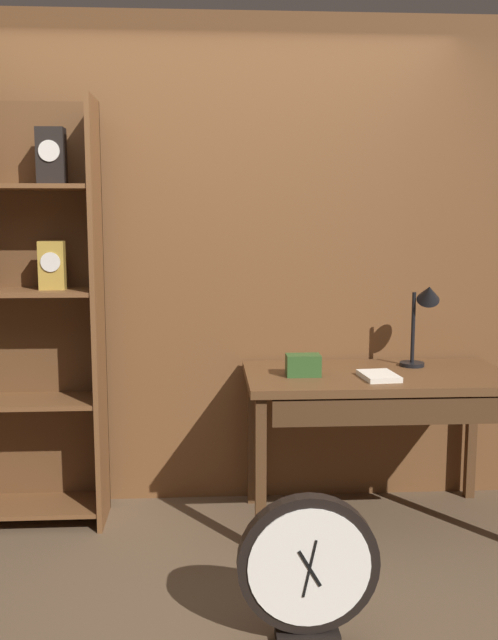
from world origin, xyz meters
TOP-DOWN VIEW (x-y plane):
  - ground_plane at (0.00, 0.00)m, footprint 10.00×10.00m
  - back_wood_panel at (0.00, 1.31)m, footprint 4.80×0.05m
  - workbench at (0.79, 0.88)m, footprint 1.32×0.69m
  - desk_lamp at (1.05, 1.02)m, footprint 0.20×0.20m
  - toolbox_small at (0.41, 0.87)m, footprint 0.17×0.11m
  - open_repair_manual at (0.77, 0.78)m, footprint 0.18×0.24m
  - round_clock_large at (0.30, -0.11)m, footprint 0.52×0.11m

SIDE VIEW (x-z plane):
  - ground_plane at x=0.00m, z-range 0.00..0.00m
  - round_clock_large at x=0.30m, z-range 0.00..0.57m
  - workbench at x=0.79m, z-range 0.30..1.09m
  - open_repair_manual at x=0.77m, z-range 0.78..0.81m
  - toolbox_small at x=0.41m, z-range 0.78..0.89m
  - desk_lamp at x=1.05m, z-range 0.85..1.31m
  - back_wood_panel at x=0.00m, z-range 0.00..2.60m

